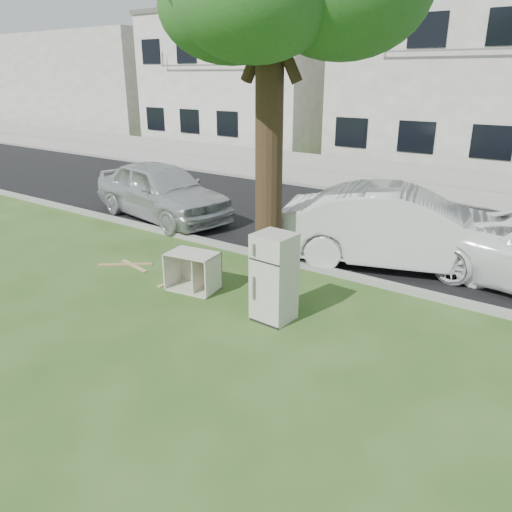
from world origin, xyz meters
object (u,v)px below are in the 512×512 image
Objects in this scene: cabinet at (193,271)px; car_center at (403,228)px; fridge at (274,277)px; car_left at (161,190)px.

cabinet is 0.19× the size of car_center.
car_center is at bearing 79.78° from fridge.
car_center is at bearing -77.64° from car_left.
car_center is (0.84, 3.64, 0.09)m from fridge.
car_center reaches higher than cabinet.
car_left reaches higher than fridge.
cabinet is at bearing 123.30° from car_center.
fridge is at bearing 148.53° from car_center.
car_left is (-4.14, 3.28, 0.43)m from cabinet.
fridge is 1.58× the size of cabinet.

